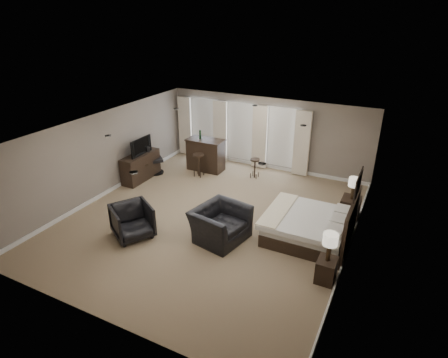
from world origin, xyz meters
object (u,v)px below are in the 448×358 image
at_px(nightstand_near, 326,270).
at_px(tv, 139,152).
at_px(bar_stool_left, 199,165).
at_px(bar_stool_right, 255,168).
at_px(armchair_far, 132,220).
at_px(lamp_far, 353,188).
at_px(armchair_near, 220,219).
at_px(desk_chair, 155,159).
at_px(bed, 305,215).
at_px(nightstand_far, 350,209).
at_px(lamp_near, 329,247).
at_px(bar_counter, 206,155).
at_px(dresser, 141,167).

distance_m(nightstand_near, tv, 7.40).
relative_size(bar_stool_left, bar_stool_right, 1.18).
distance_m(armchair_far, bar_stool_right, 5.04).
distance_m(nightstand_near, lamp_far, 2.98).
height_order(armchair_near, desk_chair, armchair_near).
xyz_separation_m(bed, tv, (-6.03, 1.06, 0.33)).
height_order(nightstand_near, nightstand_far, nightstand_far).
distance_m(lamp_near, bar_counter, 6.81).
distance_m(bed, bar_stool_right, 3.90).
bearing_deg(tv, desk_chair, -13.48).
bearing_deg(tv, bar_counter, -42.62).
bearing_deg(nightstand_far, bed, -121.54).
height_order(lamp_far, armchair_near, lamp_far).
bearing_deg(lamp_far, lamp_near, -90.00).
relative_size(bar_counter, desk_chair, 1.21).
xyz_separation_m(nightstand_far, desk_chair, (-6.77, 0.22, 0.22)).
bearing_deg(nightstand_far, bar_stool_right, 157.02).
distance_m(nightstand_near, nightstand_far, 2.90).
bearing_deg(armchair_near, bed, -50.31).
height_order(lamp_near, bar_stool_left, lamp_near).
distance_m(lamp_far, bar_stool_left, 5.34).
relative_size(nightstand_near, tv, 0.53).
bearing_deg(bed, bar_stool_right, 131.36).
bearing_deg(nightstand_far, bar_counter, 165.88).
xyz_separation_m(bed, bar_stool_right, (-2.57, 2.92, -0.31)).
height_order(bar_stool_left, desk_chair, desk_chair).
bearing_deg(tv, nightstand_far, -86.78).
bearing_deg(armchair_far, tv, 67.04).
bearing_deg(bar_stool_left, lamp_near, -34.48).
xyz_separation_m(nightstand_far, bar_stool_right, (-3.46, 1.47, 0.02)).
bearing_deg(bar_stool_right, armchair_far, -106.01).
bearing_deg(lamp_near, desk_chair, 155.23).
bearing_deg(desk_chair, lamp_far, -139.84).
height_order(bar_counter, bar_stool_right, bar_counter).
bearing_deg(bar_stool_left, armchair_far, -84.21).
bearing_deg(desk_chair, bar_stool_left, -119.97).
xyz_separation_m(lamp_far, bar_stool_left, (-5.26, 0.71, -0.55)).
distance_m(bed, dresser, 6.13).
bearing_deg(armchair_far, bar_stool_right, 16.30).
xyz_separation_m(lamp_far, bar_stool_right, (-3.46, 1.47, -0.62)).
bearing_deg(lamp_far, bar_counter, 165.88).
bearing_deg(desk_chair, tv, 118.58).
bearing_deg(lamp_near, nightstand_far, 90.00).
relative_size(lamp_near, dresser, 0.42).
bearing_deg(bar_stool_left, lamp_far, -7.73).
distance_m(bar_stool_right, desk_chair, 3.55).
bearing_deg(nightstand_near, tv, 160.06).
height_order(tv, armchair_far, tv).
bearing_deg(armchair_far, nightstand_far, -22.81).
xyz_separation_m(nightstand_far, bar_counter, (-5.33, 1.34, 0.25)).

